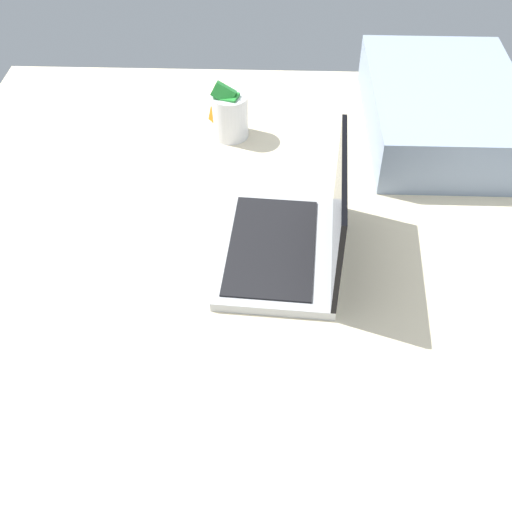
{
  "coord_description": "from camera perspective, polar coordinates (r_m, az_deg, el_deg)",
  "views": [
    {
      "loc": [
        79.75,
        6.88,
        107.49
      ],
      "look_at": [
        -6.65,
        3.96,
        24.0
      ],
      "focal_mm": 44.95,
      "sensor_mm": 36.0,
      "label": 1
    }
  ],
  "objects": [
    {
      "name": "bed_mattress",
      "position": [
        1.27,
        -1.9,
        -6.93
      ],
      "size": [
        180.0,
        140.0,
        18.0
      ],
      "primitive_type": "cube",
      "color": "beige",
      "rests_on": "ground"
    },
    {
      "name": "laptop",
      "position": [
        1.26,
        3.49,
        1.51
      ],
      "size": [
        34.48,
        25.18,
        23.0
      ],
      "rotation": [
        0.0,
        0.0,
        -0.07
      ],
      "color": "#B7BABC",
      "rests_on": "bed_mattress"
    },
    {
      "name": "snack_cup",
      "position": [
        1.6,
        -2.38,
        12.48
      ],
      "size": [
        9.0,
        9.74,
        14.95
      ],
      "color": "silver",
      "rests_on": "bed_mattress"
    },
    {
      "name": "pillow",
      "position": [
        1.67,
        16.27,
        12.47
      ],
      "size": [
        52.0,
        36.0,
        13.0
      ],
      "primitive_type": "cube",
      "color": "#8C9EB7",
      "rests_on": "bed_mattress"
    }
  ]
}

